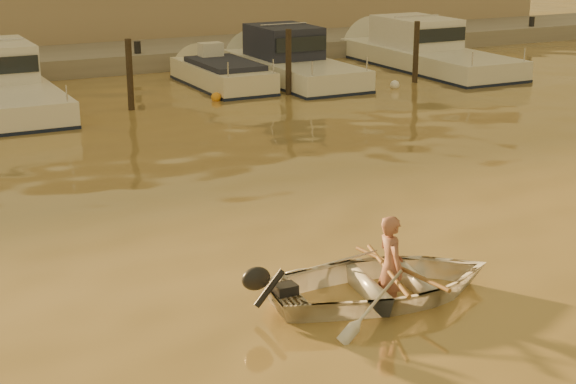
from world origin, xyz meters
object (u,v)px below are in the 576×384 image
person (391,267)px  moored_boat_4 (292,62)px  moored_boat_2 (0,85)px  moored_boat_5 (428,51)px  dinghy (384,283)px  moored_boat_3 (222,80)px

person → moored_boat_4: moored_boat_4 is taller
moored_boat_2 → person: bearing=-81.1°
moored_boat_5 → dinghy: bearing=-127.3°
moored_boat_3 → moored_boat_4: 2.58m
dinghy → moored_boat_2: size_ratio=0.39×
moored_boat_2 → moored_boat_5: bearing=0.0°
dinghy → moored_boat_3: (4.45, 16.39, -0.00)m
person → moored_boat_3: bearing=-7.1°
moored_boat_2 → moored_boat_4: bearing=0.0°
dinghy → moored_boat_3: moored_boat_3 is taller
moored_boat_2 → moored_boat_4: size_ratio=1.17×
person → moored_boat_2: size_ratio=0.18×
dinghy → person: person is taller
person → moored_boat_3: person is taller
dinghy → person: bearing=-90.0°
moored_boat_3 → person: bearing=-104.8°
person → moored_boat_3: size_ratio=0.28×
moored_boat_4 → moored_boat_3: bearing=180.0°
moored_boat_4 → moored_boat_5: 5.51m
dinghy → person: 0.25m
dinghy → moored_boat_2: (-2.46, 16.39, 0.40)m
dinghy → moored_boat_4: 17.83m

